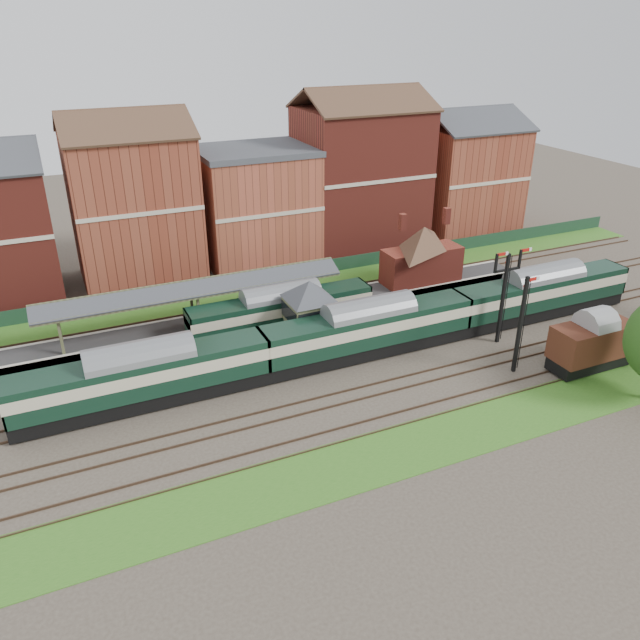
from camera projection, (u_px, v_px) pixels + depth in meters
name	position (u px, v px, depth m)	size (l,w,h in m)	color
ground	(359.00, 357.00, 51.07)	(160.00, 160.00, 0.00)	#473D33
grass_back	(287.00, 287.00, 64.16)	(90.00, 4.50, 0.06)	#2D6619
grass_front	(443.00, 438.00, 41.22)	(90.00, 5.00, 0.06)	#2D6619
fence	(280.00, 274.00, 65.48)	(90.00, 0.12, 1.50)	#193823
platform	(262.00, 315.00, 56.99)	(55.00, 3.40, 1.00)	#2D2D2D
signal_box	(310.00, 313.00, 51.22)	(5.40, 5.40, 6.00)	#687B58
brick_hut	(393.00, 317.00, 55.05)	(3.20, 2.64, 2.94)	brown
station_building	(422.00, 254.00, 61.75)	(8.10, 8.10, 5.90)	maroon
canopy	(193.00, 285.00, 52.98)	(26.00, 3.89, 4.08)	#4A4A2E
semaphore_bracket	(504.00, 292.00, 51.44)	(3.60, 0.25, 8.18)	black
semaphore_siding	(521.00, 324.00, 47.21)	(1.23, 0.25, 8.00)	black
town_backdrop	(254.00, 200.00, 68.41)	(69.00, 10.00, 16.00)	maroon
dmu_train	(369.00, 329.00, 50.29)	(53.93, 2.84, 4.14)	black
platform_railcar	(281.00, 311.00, 53.84)	(16.40, 2.59, 3.78)	black
goods_van_a	(592.00, 343.00, 48.49)	(6.56, 2.84, 3.98)	black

